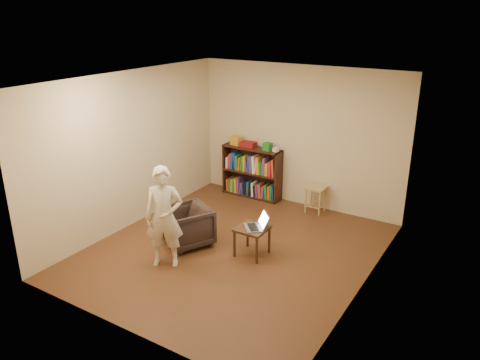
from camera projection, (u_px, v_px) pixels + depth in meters
The scene contains 15 objects.
floor at pixel (233, 250), 7.21m from camera, with size 4.50×4.50×0.00m, color #4A3117.
ceiling at pixel (232, 80), 6.31m from camera, with size 4.50×4.50×0.00m, color silver.
wall_back at pixel (299, 137), 8.56m from camera, with size 4.00×4.00×0.00m, color beige.
wall_left at pixel (131, 150), 7.75m from camera, with size 4.50×4.50×0.00m, color beige.
wall_right at pixel (369, 199), 5.77m from camera, with size 4.50×4.50×0.00m, color beige.
bookshelf at pixel (252, 175), 9.17m from camera, with size 1.20×0.30×1.00m.
box_yellow at pixel (236, 141), 9.12m from camera, with size 0.20×0.15×0.17m, color gold.
red_cloth at pixel (248, 144), 9.01m from camera, with size 0.28×0.21×0.09m, color maroon.
box_green at pixel (267, 147), 8.76m from camera, with size 0.14×0.14×0.14m, color #1E7428.
box_white at pixel (276, 150), 8.70m from camera, with size 0.09×0.09×0.07m, color silver.
stool at pixel (316, 191), 8.46m from camera, with size 0.34×0.34×0.49m.
armchair at pixel (187, 226), 7.30m from camera, with size 0.67×0.69×0.63m, color #2F221F.
side_table at pixel (252, 232), 6.97m from camera, with size 0.44×0.44×0.45m.
laptop at pixel (257, 224), 6.91m from camera, with size 0.46×0.46×0.23m.
person at pixel (164, 217), 6.59m from camera, with size 0.54×0.36×1.49m, color beige.
Camera 1 is at (3.45, -5.38, 3.51)m, focal length 35.00 mm.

